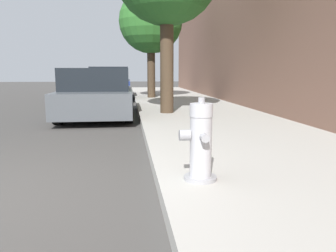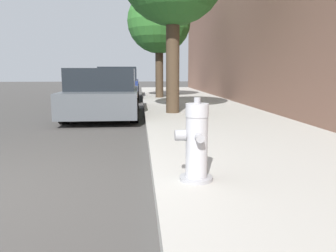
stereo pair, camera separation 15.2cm
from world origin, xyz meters
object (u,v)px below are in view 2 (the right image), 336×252
at_px(parked_car_near, 104,94).
at_px(street_tree_far, 159,22).
at_px(parked_car_mid, 119,84).
at_px(fire_hydrant, 196,143).

distance_m(parked_car_near, street_tree_far, 5.70).
distance_m(parked_car_near, parked_car_mid, 5.79).
xyz_separation_m(fire_hydrant, street_tree_far, (0.29, 10.76, 2.71)).
height_order(parked_car_near, parked_car_mid, parked_car_mid).
xyz_separation_m(fire_hydrant, parked_car_mid, (-1.45, 11.81, 0.16)).
height_order(parked_car_near, street_tree_far, street_tree_far).
xyz_separation_m(parked_car_near, parked_car_mid, (0.05, 5.79, 0.06)).
xyz_separation_m(parked_car_mid, street_tree_far, (1.75, -1.05, 2.55)).
relative_size(parked_car_near, street_tree_far, 0.94).
relative_size(fire_hydrant, street_tree_far, 0.19).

